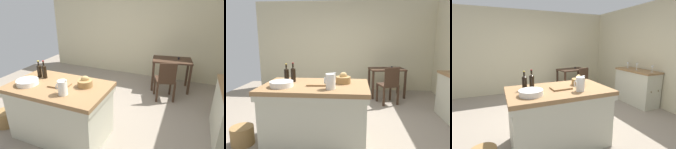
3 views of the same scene
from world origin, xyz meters
The scene contains 12 objects.
ground_plane centered at (0.00, 0.00, 0.00)m, with size 6.76×6.76×0.00m, color gray.
wall_back centered at (0.00, 2.60, 1.30)m, with size 5.32×0.12×2.60m, color beige.
island_table centered at (-0.27, -0.57, 0.48)m, with size 1.54×0.91×0.90m.
writing_desk centered at (1.13, 1.91, 0.63)m, with size 0.97×0.68×0.81m.
wooden_chair centered at (1.10, 1.27, 0.48)m, with size 0.51×0.51×0.89m.
pitcher centered at (-0.03, -0.80, 1.01)m, with size 0.17×0.13×0.25m.
wash_bowl centered at (-0.73, -0.73, 0.94)m, with size 0.32×0.32×0.08m, color white.
bread_basket centered at (0.12, -0.45, 0.96)m, with size 0.22×0.22×0.17m.
cutting_board centered at (-0.24, -0.59, 0.91)m, with size 0.30×0.21×0.02m, color olive.
wine_bottle_dark centered at (-0.65, -0.42, 1.02)m, with size 0.07×0.07×0.30m.
wine_bottle_amber centered at (-0.76, -0.42, 1.01)m, with size 0.07×0.07×0.28m.
wicker_hamper centered at (-1.36, -0.76, 0.14)m, with size 0.33×0.33×0.28m, color olive.
Camera 2 is at (0.30, -3.35, 1.59)m, focal length 31.78 mm.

